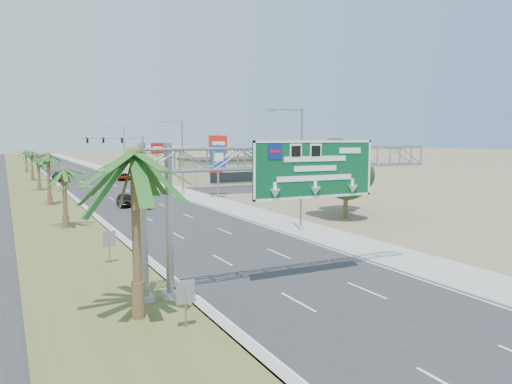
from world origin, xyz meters
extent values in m
plane|color=#8C7A59|center=(0.00, 0.00, 0.00)|extent=(600.00, 600.00, 0.00)
cube|color=#28282B|center=(0.00, 110.00, 0.01)|extent=(12.00, 300.00, 0.02)
cube|color=#9E9B93|center=(8.50, 110.00, 0.05)|extent=(4.00, 300.00, 0.10)
cube|color=#505D29|center=(-10.00, 110.00, 0.06)|extent=(7.00, 300.00, 0.12)
cylinder|color=gray|center=(-7.20, 10.00, 3.70)|extent=(0.36, 0.36, 7.40)
cylinder|color=gray|center=(-8.40, 10.00, 3.70)|extent=(0.36, 0.36, 7.40)
cube|color=#9E9B93|center=(-7.20, 10.00, 0.20)|extent=(0.70, 0.70, 0.40)
cube|color=#9E9B93|center=(-8.40, 10.00, 0.20)|extent=(0.70, 0.70, 0.40)
cube|color=#084B27|center=(0.50, 9.52, 6.00)|extent=(7.20, 0.12, 3.00)
cube|color=navy|center=(-1.90, 9.44, 6.95)|extent=(0.75, 0.03, 0.75)
cone|color=white|center=(0.50, 9.44, 4.85)|extent=(0.56, 0.56, 0.45)
cylinder|color=brown|center=(-9.20, 8.00, 3.50)|extent=(0.36, 0.36, 7.00)
cylinder|color=brown|center=(-9.20, 8.00, 0.84)|extent=(0.54, 0.54, 1.68)
cylinder|color=brown|center=(-9.50, 32.00, 2.50)|extent=(0.36, 0.36, 5.00)
cylinder|color=brown|center=(-9.50, 32.00, 0.60)|extent=(0.54, 0.54, 1.20)
cylinder|color=brown|center=(-9.50, 48.00, 2.90)|extent=(0.36, 0.36, 5.80)
cylinder|color=brown|center=(-9.50, 48.00, 0.70)|extent=(0.54, 0.54, 1.39)
cylinder|color=brown|center=(-9.50, 66.00, 2.25)|extent=(0.36, 0.36, 4.50)
cylinder|color=brown|center=(-9.50, 66.00, 0.54)|extent=(0.54, 0.54, 1.08)
cylinder|color=brown|center=(-9.50, 85.00, 2.60)|extent=(0.36, 0.36, 5.20)
cylinder|color=brown|center=(-9.50, 85.00, 0.62)|extent=(0.54, 0.54, 1.25)
cylinder|color=brown|center=(-9.50, 110.00, 2.40)|extent=(0.36, 0.36, 4.80)
cylinder|color=brown|center=(-9.50, 110.00, 0.58)|extent=(0.54, 0.54, 1.15)
cylinder|color=gray|center=(7.50, 22.00, 5.00)|extent=(0.20, 0.20, 10.00)
cylinder|color=gray|center=(6.10, 22.00, 9.85)|extent=(2.80, 0.12, 0.12)
cube|color=slate|center=(4.70, 22.00, 9.75)|extent=(0.50, 0.22, 0.18)
cylinder|color=#9E9B93|center=(7.50, 22.00, 0.25)|extent=(0.44, 0.44, 0.50)
cylinder|color=gray|center=(7.50, 52.00, 5.00)|extent=(0.20, 0.20, 10.00)
cylinder|color=gray|center=(6.10, 52.00, 9.85)|extent=(2.80, 0.12, 0.12)
cube|color=slate|center=(4.70, 52.00, 9.75)|extent=(0.50, 0.22, 0.18)
cylinder|color=#9E9B93|center=(7.50, 52.00, 0.25)|extent=(0.44, 0.44, 0.50)
cylinder|color=gray|center=(7.50, 88.00, 5.00)|extent=(0.20, 0.20, 10.00)
cylinder|color=gray|center=(6.10, 88.00, 9.85)|extent=(2.80, 0.12, 0.12)
cube|color=slate|center=(4.70, 88.00, 9.75)|extent=(0.50, 0.22, 0.18)
cylinder|color=#9E9B93|center=(7.50, 88.00, 0.25)|extent=(0.44, 0.44, 0.50)
cylinder|color=gray|center=(7.20, 72.00, 4.00)|extent=(0.28, 0.28, 8.00)
cylinder|color=gray|center=(2.20, 72.00, 7.70)|extent=(10.00, 0.18, 0.18)
cube|color=black|center=(3.70, 71.80, 7.30)|extent=(0.32, 0.18, 0.95)
cube|color=black|center=(0.70, 71.80, 7.30)|extent=(0.32, 0.18, 0.95)
cube|color=black|center=(-1.80, 71.80, 7.30)|extent=(0.32, 0.18, 0.95)
sphere|color=red|center=(3.70, 71.68, 7.60)|extent=(0.22, 0.22, 0.22)
imported|color=black|center=(7.20, 72.00, 7.00)|extent=(0.16, 0.16, 0.60)
cylinder|color=#9E9B93|center=(7.20, 72.00, 0.30)|extent=(0.56, 0.56, 0.60)
cube|color=tan|center=(22.00, 66.00, 2.00)|extent=(18.00, 10.00, 4.00)
cylinder|color=brown|center=(15.00, 26.00, 1.95)|extent=(0.44, 0.44, 3.90)
sphere|color=#123513|center=(15.00, 26.00, 4.55)|extent=(4.50, 4.50, 4.50)
cylinder|color=brown|center=(18.00, 30.00, 1.65)|extent=(0.44, 0.44, 3.30)
sphere|color=#123513|center=(18.00, 30.00, 3.85)|extent=(3.50, 3.50, 3.50)
cylinder|color=gray|center=(-7.80, 6.00, 0.90)|extent=(0.08, 0.08, 1.80)
cube|color=slate|center=(-7.80, 6.00, 1.60)|extent=(0.75, 0.06, 0.95)
cylinder|color=gray|center=(-8.50, 18.00, 0.90)|extent=(0.08, 0.08, 1.80)
cube|color=slate|center=(-8.50, 18.00, 1.60)|extent=(0.75, 0.06, 0.95)
cube|color=tan|center=(30.00, 140.00, 2.50)|extent=(20.00, 12.00, 5.00)
imported|color=black|center=(-2.00, 43.88, 0.74)|extent=(2.30, 4.55, 1.49)
imported|color=maroon|center=(-0.80, 41.87, 0.69)|extent=(1.57, 4.21, 1.37)
imported|color=gray|center=(5.35, 79.47, 0.66)|extent=(2.62, 4.96, 1.33)
imported|color=black|center=(-4.97, 83.46, 0.79)|extent=(2.76, 5.65, 1.58)
cylinder|color=gray|center=(11.28, 48.66, 4.10)|extent=(0.20, 0.20, 8.19)
cube|color=red|center=(11.28, 48.66, 6.79)|extent=(2.41, 0.75, 2.40)
cube|color=white|center=(11.28, 48.48, 6.79)|extent=(1.66, 0.36, 0.84)
cylinder|color=gray|center=(10.17, 46.07, 3.48)|extent=(0.20, 0.20, 6.96)
cube|color=#103E94|center=(10.17, 46.07, 5.26)|extent=(2.02, 0.49, 3.00)
cube|color=white|center=(10.17, 45.89, 5.26)|extent=(1.40, 0.17, 1.05)
cylinder|color=gray|center=(9.00, 69.51, 3.53)|extent=(0.20, 0.20, 7.05)
cube|color=#AF0E10|center=(9.00, 69.51, 5.95)|extent=(2.22, 0.53, 1.80)
cube|color=white|center=(9.00, 69.33, 5.95)|extent=(1.54, 0.20, 0.63)
camera|label=1|loc=(-13.90, -12.20, 7.59)|focal=35.00mm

